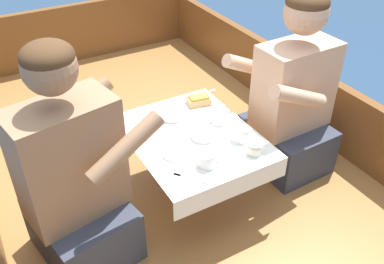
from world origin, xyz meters
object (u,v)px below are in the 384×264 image
(coffee_cup_port, at_px, (219,116))
(tin_can, at_px, (255,149))
(person_port, at_px, (75,181))
(sandwich, at_px, (199,100))
(person_starboard, at_px, (291,101))
(coffee_cup_center, at_px, (207,159))
(coffee_cup_starboard, at_px, (241,134))

(coffee_cup_port, distance_m, tin_can, 0.30)
(person_port, relative_size, sandwich, 7.76)
(person_starboard, height_order, sandwich, person_starboard)
(person_port, bearing_deg, coffee_cup_center, -26.68)
(coffee_cup_starboard, distance_m, coffee_cup_center, 0.24)
(tin_can, bearing_deg, sandwich, 90.88)
(person_port, relative_size, person_starboard, 1.02)
(sandwich, bearing_deg, tin_can, -89.12)
(person_starboard, bearing_deg, coffee_cup_center, 16.01)
(person_port, distance_m, coffee_cup_port, 0.77)
(person_starboard, relative_size, coffee_cup_starboard, 9.43)
(person_starboard, height_order, coffee_cup_center, person_starboard)
(coffee_cup_port, height_order, tin_can, coffee_cup_port)
(person_port, xyz_separation_m, tin_can, (0.76, -0.19, 0.00))
(coffee_cup_port, bearing_deg, coffee_cup_center, -130.63)
(sandwich, bearing_deg, person_port, -159.04)
(sandwich, height_order, tin_can, sandwich)
(person_starboard, relative_size, sandwich, 7.60)
(person_starboard, distance_m, coffee_cup_port, 0.42)
(coffee_cup_starboard, bearing_deg, tin_can, -93.41)
(person_starboard, bearing_deg, coffee_cup_port, -9.55)
(coffee_cup_center, bearing_deg, coffee_cup_starboard, 19.59)
(person_starboard, height_order, tin_can, person_starboard)
(coffee_cup_starboard, bearing_deg, coffee_cup_port, 92.60)
(person_starboard, xyz_separation_m, sandwich, (-0.42, 0.24, 0.01))
(person_starboard, xyz_separation_m, coffee_cup_port, (-0.41, 0.06, 0.01))
(sandwich, xyz_separation_m, coffee_cup_port, (0.01, -0.18, 0.00))
(person_port, relative_size, coffee_cup_center, 9.34)
(person_port, distance_m, coffee_cup_starboard, 0.77)
(sandwich, bearing_deg, coffee_cup_starboard, -87.70)
(coffee_cup_port, bearing_deg, coffee_cup_starboard, -87.40)
(person_port, bearing_deg, person_starboard, -8.41)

